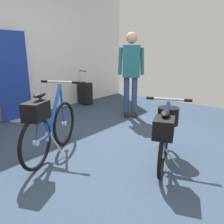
{
  "coord_description": "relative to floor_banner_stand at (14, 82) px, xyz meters",
  "views": [
    {
      "loc": [
        -1.95,
        -1.52,
        1.28
      ],
      "look_at": [
        0.1,
        0.15,
        0.55
      ],
      "focal_mm": 35.45,
      "sensor_mm": 36.0,
      "label": 1
    }
  ],
  "objects": [
    {
      "name": "rolling_suitcase",
      "position": [
        1.72,
        -0.08,
        -0.45
      ],
      "size": [
        0.2,
        0.37,
        0.83
      ],
      "color": "black",
      "rests_on": "ground_plane"
    },
    {
      "name": "ground_plane",
      "position": [
        -0.07,
        -2.46,
        -0.73
      ],
      "size": [
        7.0,
        7.0,
        0.0
      ],
      "primitive_type": "plane",
      "color": "#2D3D51"
    },
    {
      "name": "floor_banner_stand",
      "position": [
        0.0,
        0.0,
        0.0
      ],
      "size": [
        0.6,
        0.36,
        1.63
      ],
      "color": "#B7B7BC",
      "rests_on": "ground_plane"
    },
    {
      "name": "visitor_browsing",
      "position": [
        1.59,
        -1.52,
        0.2
      ],
      "size": [
        0.39,
        0.43,
        1.62
      ],
      "color": "navy",
      "rests_on": "ground_plane"
    },
    {
      "name": "folding_bike_foreground",
      "position": [
        0.22,
        -2.95,
        -0.33
      ],
      "size": [
        1.0,
        0.57,
        0.75
      ],
      "color": "black",
      "rests_on": "ground_plane"
    },
    {
      "name": "display_bike_left",
      "position": [
        -0.55,
        -1.79,
        -0.31
      ],
      "size": [
        1.2,
        0.67,
        0.91
      ],
      "color": "black",
      "rests_on": "ground_plane"
    },
    {
      "name": "back_wall",
      "position": [
        -0.07,
        0.23,
        0.66
      ],
      "size": [
        7.0,
        0.1,
        2.78
      ],
      "primitive_type": "cube",
      "color": "white",
      "rests_on": "ground_plane"
    }
  ]
}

